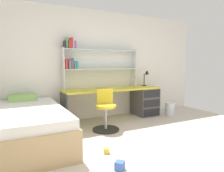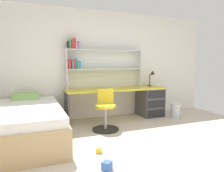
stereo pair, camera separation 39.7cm
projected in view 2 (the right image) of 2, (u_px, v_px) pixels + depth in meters
ground_plane at (175, 169)px, 2.57m from camera, size 5.67×6.45×0.02m
room_shell at (56, 65)px, 3.17m from camera, size 5.67×6.45×2.53m
desk at (140, 100)px, 5.06m from camera, size 2.33×0.60×0.72m
bookshelf_hutch at (93, 60)px, 4.71m from camera, size 1.81×0.22×1.13m
desk_lamp at (153, 76)px, 5.23m from camera, size 0.20×0.17×0.38m
swivel_chair at (105, 114)px, 4.05m from camera, size 0.52×0.52×0.79m
bed_platform at (26, 124)px, 3.46m from camera, size 1.16×2.07×0.70m
waste_bin at (176, 111)px, 4.99m from camera, size 0.23×0.23×0.33m
toy_block_yellow_1 at (99, 150)px, 3.01m from camera, size 0.11×0.11×0.08m
toy_block_blue_2 at (107, 166)px, 2.52m from camera, size 0.15×0.15×0.11m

